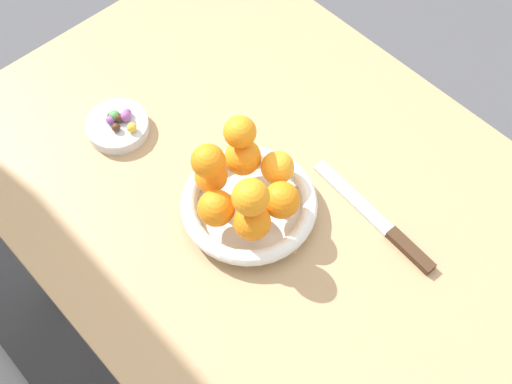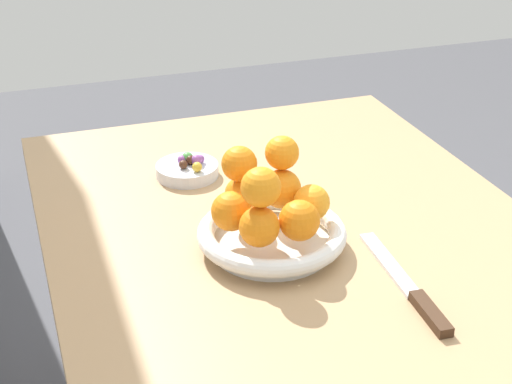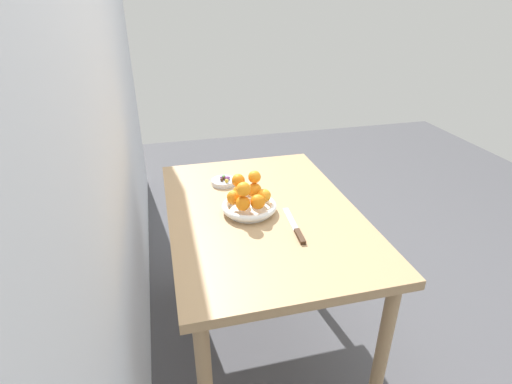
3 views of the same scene
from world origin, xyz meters
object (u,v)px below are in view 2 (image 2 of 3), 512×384
Objects in this scene: candy_ball_6 at (185,158)px; knife at (410,289)px; candy_dish at (187,170)px; orange_6 at (261,187)px; orange_4 at (259,227)px; candy_ball_3 at (182,160)px; dining_table at (305,291)px; candy_ball_4 at (190,160)px; fruit_bowl at (271,235)px; orange_7 at (282,153)px; candy_ball_5 at (183,164)px; orange_5 at (299,220)px; orange_0 at (312,203)px; candy_ball_1 at (197,160)px; candy_ball_0 at (197,167)px; candy_ball_7 at (200,159)px; orange_8 at (239,164)px; orange_2 at (242,194)px; orange_3 at (231,211)px; candy_ball_2 at (188,158)px; orange_1 at (282,189)px.

candy_ball_6 reaches higher than knife.
candy_dish is 1.96× the size of orange_6.
orange_6 is (-0.32, -0.03, 0.11)m from candy_dish.
candy_dish is 0.33m from orange_4.
candy_ball_3 reaches higher than candy_ball_6.
candy_ball_4 is (0.28, 0.11, 0.12)m from dining_table.
candy_ball_6 is (0.01, 0.00, 0.02)m from candy_dish.
orange_7 reaches higher than fruit_bowl.
candy_ball_3 is (0.23, 0.10, -0.10)m from orange_7.
candy_ball_5 is at bearing 14.11° from fruit_bowl.
orange_5 reaches higher than orange_4.
candy_ball_1 is (0.28, 0.10, -0.04)m from orange_0.
orange_7 reaches higher than candy_ball_0.
candy_ball_0 reaches higher than candy_ball_5.
candy_ball_7 is at bearing 17.31° from orange_7.
orange_4 reaches higher than candy_ball_3.
orange_8 is 0.30m from knife.
orange_2 is at bearing -172.07° from candy_dish.
candy_ball_0 is at bearing 6.41° from orange_2.
candy_dish is 0.28m from orange_3.
candy_ball_7 is at bearing -69.22° from candy_ball_5.
candy_dish is 0.31m from orange_0.
knife is (-0.46, -0.19, -0.03)m from candy_ball_2.
orange_4 is at bearing 87.55° from orange_5.
orange_7 reaches higher than candy_ball_7.
candy_ball_4 is at bearing 6.36° from orange_2.
candy_ball_1 is (0.21, 0.01, -0.04)m from orange_2.
orange_7 is (0.06, -0.04, 0.10)m from fruit_bowl.
candy_ball_0 is 0.05m from candy_ball_6.
candy_ball_5 is at bearing 44.64° from candy_ball_0.
candy_ball_6 is at bearing -0.31° from orange_3.
candy_dish is 0.03m from candy_ball_1.
candy_dish is at bearing 23.59° from knife.
orange_5 is 3.93× the size of candy_ball_7.
orange_0 is 0.90× the size of orange_1.
orange_3 is 0.10m from orange_5.
dining_table is at bearing -162.05° from orange_7.
candy_ball_2 reaches higher than dining_table.
candy_ball_1 reaches higher than fruit_bowl.
candy_ball_1 is at bearing 2.31° from orange_8.
candy_ball_2 is (0.24, 0.09, -0.04)m from orange_1.
orange_5 is at bearing -166.65° from candy_ball_6.
orange_7 is 0.25m from candy_ball_5.
orange_1 is at bearing -163.96° from candy_ball_7.
orange_7 is 2.57× the size of candy_ball_2.
orange_8 is 2.75× the size of candy_ball_1.
orange_3 is at bearing 175.98° from candy_ball_1.
knife is at bearing -144.02° from orange_2.
orange_6 is (-0.04, 0.09, 0.06)m from orange_0.
orange_5 is 0.18m from knife.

